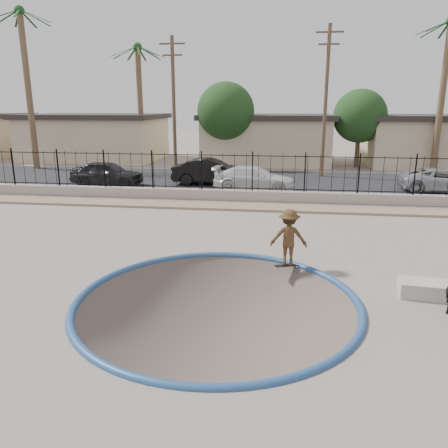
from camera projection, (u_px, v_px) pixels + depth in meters
name	position (u px, v px, depth m)	size (l,w,h in m)	color
ground	(254.00, 216.00, 23.39)	(120.00, 120.00, 2.20)	gray
bowl_pit	(217.00, 301.00, 10.68)	(6.84, 6.84, 1.80)	#4D413B
coping_ring	(217.00, 301.00, 10.68)	(7.04, 7.04, 0.20)	navy
rock_strip	(250.00, 207.00, 20.41)	(42.00, 1.60, 0.11)	tan
retaining_wall	(252.00, 197.00, 21.40)	(42.00, 0.45, 0.60)	gray
fence	(252.00, 172.00, 21.08)	(40.00, 0.04, 1.80)	black
street	(260.00, 180.00, 27.87)	(90.00, 8.00, 0.04)	black
house_west	(96.00, 136.00, 38.41)	(11.60, 8.60, 3.90)	tan
house_center	(267.00, 138.00, 36.44)	(10.60, 8.60, 3.90)	tan
house_east	(444.00, 140.00, 34.59)	(12.60, 8.60, 3.90)	tan
palm_left	(25.00, 57.00, 30.89)	(2.30, 2.30, 11.30)	brown
palm_mid	(139.00, 78.00, 34.12)	(2.30, 2.30, 9.30)	brown
palm_right	(446.00, 63.00, 29.15)	(2.30, 2.30, 10.30)	brown
utility_pole_left	(174.00, 104.00, 29.34)	(1.70, 0.24, 9.00)	#473323
utility_pole_mid	(326.00, 100.00, 27.96)	(1.70, 0.24, 9.50)	#473323
street_tree_left	(226.00, 111.00, 32.90)	(4.32, 4.32, 6.36)	#473323
street_tree_mid	(360.00, 116.00, 32.63)	(3.96, 3.96, 5.83)	#473323
skater	(289.00, 240.00, 12.72)	(1.07, 0.62, 1.66)	brown
skateboard	(288.00, 265.00, 12.92)	(0.79, 0.44, 0.07)	black
concrete_ledge	(433.00, 290.00, 10.85)	(1.60, 0.70, 0.40)	#ACA498
car_a	(107.00, 173.00, 25.79)	(1.70, 4.23, 1.44)	black
car_b	(211.00, 171.00, 26.12)	(1.62, 4.65, 1.53)	black
car_c	(255.00, 178.00, 24.26)	(1.87, 4.59, 1.33)	silver
car_d	(443.00, 180.00, 23.88)	(2.13, 4.62, 1.28)	#A0A2A9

